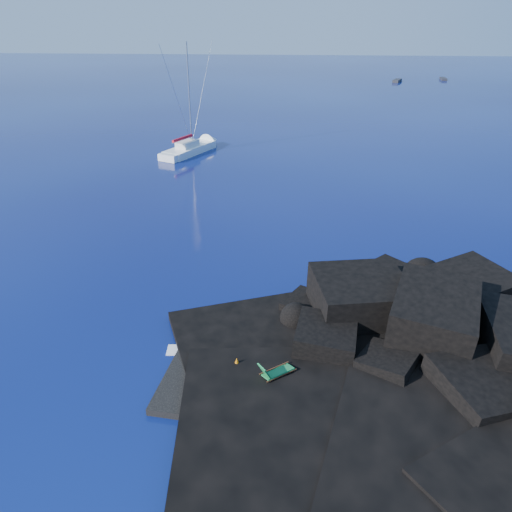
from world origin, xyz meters
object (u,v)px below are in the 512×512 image
(sailboat, at_px, (190,153))
(sunbather, at_px, (266,363))
(marker_cone, at_px, (237,363))
(distant_boat_b, at_px, (443,80))
(deck_chair, at_px, (278,368))
(distant_boat_a, at_px, (397,82))

(sailboat, height_order, sunbather, sailboat)
(marker_cone, xyz_separation_m, distant_boat_b, (40.14, 120.18, -0.64))
(deck_chair, bearing_deg, marker_cone, 125.10)
(marker_cone, bearing_deg, sunbather, 9.84)
(marker_cone, height_order, distant_boat_b, marker_cone)
(sailboat, distance_m, sunbather, 43.28)
(sailboat, relative_size, sunbather, 7.86)
(marker_cone, bearing_deg, deck_chair, -17.26)
(marker_cone, distance_m, distant_boat_b, 126.71)
(deck_chair, xyz_separation_m, sunbather, (-0.62, 0.88, -0.45))
(marker_cone, xyz_separation_m, distant_boat_a, (27.49, 115.04, -0.64))
(deck_chair, height_order, marker_cone, deck_chair)
(sunbather, height_order, distant_boat_a, sunbather)
(deck_chair, bearing_deg, sunbather, 87.52)
(deck_chair, relative_size, marker_cone, 3.06)
(sailboat, xyz_separation_m, distant_boat_b, (50.85, 78.39, 0.00))
(sailboat, xyz_separation_m, sunbather, (12.13, -41.55, 0.51))
(marker_cone, bearing_deg, distant_boat_b, 71.53)
(distant_boat_a, bearing_deg, marker_cone, -82.01)
(deck_chair, bearing_deg, sailboat, 69.09)
(distant_boat_b, bearing_deg, distant_boat_a, -153.60)
(sunbather, bearing_deg, deck_chair, -40.99)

